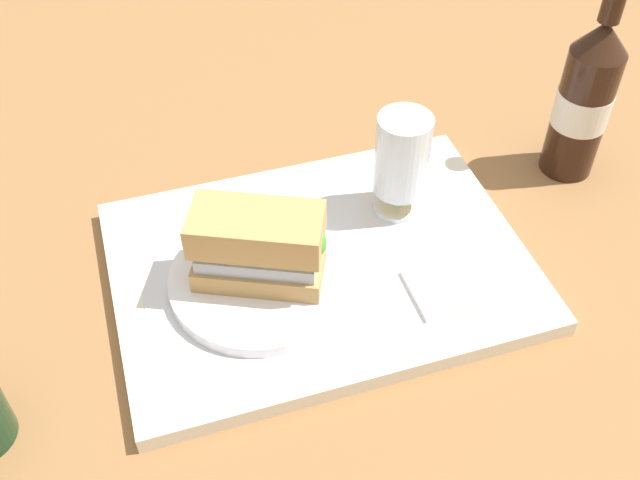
# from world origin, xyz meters

# --- Properties ---
(ground_plane) EXTENTS (3.00, 3.00, 0.00)m
(ground_plane) POSITION_xyz_m (0.00, 0.00, 0.00)
(ground_plane) COLOR olive
(tray) EXTENTS (0.44, 0.32, 0.02)m
(tray) POSITION_xyz_m (0.00, 0.00, 0.01)
(tray) COLOR beige
(tray) RESTS_ON ground_plane
(placemat) EXTENTS (0.38, 0.27, 0.00)m
(placemat) POSITION_xyz_m (0.00, 0.00, 0.02)
(placemat) COLOR silver
(placemat) RESTS_ON tray
(plate) EXTENTS (0.19, 0.19, 0.01)m
(plate) POSITION_xyz_m (-0.07, -0.02, 0.03)
(plate) COLOR white
(plate) RESTS_ON placemat
(sandwich) EXTENTS (0.14, 0.11, 0.08)m
(sandwich) POSITION_xyz_m (-0.07, -0.02, 0.08)
(sandwich) COLOR tan
(sandwich) RESTS_ON plate
(beer_glass) EXTENTS (0.06, 0.06, 0.12)m
(beer_glass) POSITION_xyz_m (0.11, 0.05, 0.09)
(beer_glass) COLOR silver
(beer_glass) RESTS_ON placemat
(napkin_folded) EXTENTS (0.09, 0.07, 0.01)m
(napkin_folded) POSITION_xyz_m (0.12, -0.08, 0.02)
(napkin_folded) COLOR white
(napkin_folded) RESTS_ON placemat
(beer_bottle) EXTENTS (0.07, 0.07, 0.27)m
(beer_bottle) POSITION_xyz_m (0.35, 0.08, 0.10)
(beer_bottle) COLOR black
(beer_bottle) RESTS_ON ground_plane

